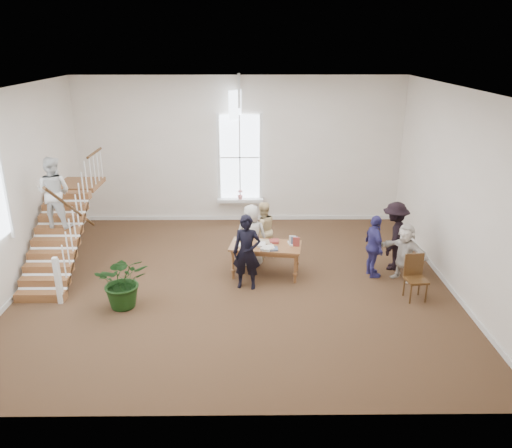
{
  "coord_description": "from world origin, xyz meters",
  "views": [
    {
      "loc": [
        0.36,
        -10.71,
        5.47
      ],
      "look_at": [
        0.46,
        0.4,
        1.35
      ],
      "focal_mm": 35.0,
      "sensor_mm": 36.0,
      "label": 1
    }
  ],
  "objects_px": {
    "police_officer": "(247,252)",
    "woman_cluster_b": "(394,236)",
    "woman_cluster_c": "(405,252)",
    "woman_cluster_a": "(374,246)",
    "library_table": "(265,248)",
    "elderly_woman": "(251,236)",
    "person_yellow": "(263,230)",
    "side_chair": "(415,274)",
    "floor_plant": "(124,281)"
  },
  "relations": [
    {
      "from": "elderly_woman",
      "to": "woman_cluster_a",
      "type": "relative_size",
      "value": 1.03
    },
    {
      "from": "library_table",
      "to": "woman_cluster_a",
      "type": "xyz_separation_m",
      "value": [
        2.63,
        -0.08,
        0.07
      ]
    },
    {
      "from": "elderly_woman",
      "to": "floor_plant",
      "type": "bearing_deg",
      "value": 41.96
    },
    {
      "from": "elderly_woman",
      "to": "person_yellow",
      "type": "xyz_separation_m",
      "value": [
        0.3,
        0.5,
        -0.04
      ]
    },
    {
      "from": "woman_cluster_c",
      "to": "woman_cluster_a",
      "type": "bearing_deg",
      "value": -150.58
    },
    {
      "from": "library_table",
      "to": "elderly_woman",
      "type": "bearing_deg",
      "value": 127.97
    },
    {
      "from": "person_yellow",
      "to": "woman_cluster_c",
      "type": "relative_size",
      "value": 1.07
    },
    {
      "from": "floor_plant",
      "to": "police_officer",
      "type": "bearing_deg",
      "value": 18.24
    },
    {
      "from": "woman_cluster_a",
      "to": "floor_plant",
      "type": "relative_size",
      "value": 1.28
    },
    {
      "from": "police_officer",
      "to": "woman_cluster_c",
      "type": "distance_m",
      "value": 3.78
    },
    {
      "from": "elderly_woman",
      "to": "floor_plant",
      "type": "relative_size",
      "value": 1.32
    },
    {
      "from": "police_officer",
      "to": "woman_cluster_b",
      "type": "bearing_deg",
      "value": 23.75
    },
    {
      "from": "library_table",
      "to": "woman_cluster_b",
      "type": "xyz_separation_m",
      "value": [
        3.23,
        0.37,
        0.16
      ]
    },
    {
      "from": "elderly_woman",
      "to": "side_chair",
      "type": "bearing_deg",
      "value": 158.19
    },
    {
      "from": "floor_plant",
      "to": "woman_cluster_c",
      "type": "bearing_deg",
      "value": 10.92
    },
    {
      "from": "person_yellow",
      "to": "woman_cluster_b",
      "type": "bearing_deg",
      "value": 145.87
    },
    {
      "from": "woman_cluster_b",
      "to": "side_chair",
      "type": "bearing_deg",
      "value": 28.32
    },
    {
      "from": "person_yellow",
      "to": "woman_cluster_b",
      "type": "xyz_separation_m",
      "value": [
        3.27,
        -0.74,
        0.11
      ]
    },
    {
      "from": "library_table",
      "to": "woman_cluster_c",
      "type": "xyz_separation_m",
      "value": [
        3.31,
        -0.28,
        -0.0
      ]
    },
    {
      "from": "woman_cluster_b",
      "to": "floor_plant",
      "type": "relative_size",
      "value": 1.42
    },
    {
      "from": "library_table",
      "to": "woman_cluster_b",
      "type": "height_order",
      "value": "woman_cluster_b"
    },
    {
      "from": "elderly_woman",
      "to": "woman_cluster_c",
      "type": "xyz_separation_m",
      "value": [
        3.65,
        -0.89,
        -0.09
      ]
    },
    {
      "from": "elderly_woman",
      "to": "library_table",
      "type": "bearing_deg",
      "value": 123.62
    },
    {
      "from": "police_officer",
      "to": "woman_cluster_c",
      "type": "height_order",
      "value": "police_officer"
    },
    {
      "from": "woman_cluster_c",
      "to": "side_chair",
      "type": "bearing_deg",
      "value": -45.01
    },
    {
      "from": "woman_cluster_b",
      "to": "woman_cluster_c",
      "type": "height_order",
      "value": "woman_cluster_b"
    },
    {
      "from": "person_yellow",
      "to": "woman_cluster_c",
      "type": "xyz_separation_m",
      "value": [
        3.35,
        -1.39,
        -0.05
      ]
    },
    {
      "from": "library_table",
      "to": "woman_cluster_c",
      "type": "distance_m",
      "value": 3.32
    },
    {
      "from": "woman_cluster_c",
      "to": "elderly_woman",
      "type": "bearing_deg",
      "value": -147.97
    },
    {
      "from": "library_table",
      "to": "woman_cluster_a",
      "type": "relative_size",
      "value": 1.16
    },
    {
      "from": "side_chair",
      "to": "floor_plant",
      "type": "bearing_deg",
      "value": 176.18
    },
    {
      "from": "police_officer",
      "to": "elderly_woman",
      "type": "bearing_deg",
      "value": 93.71
    },
    {
      "from": "elderly_woman",
      "to": "woman_cluster_c",
      "type": "distance_m",
      "value": 3.76
    },
    {
      "from": "person_yellow",
      "to": "side_chair",
      "type": "bearing_deg",
      "value": 124.28
    },
    {
      "from": "floor_plant",
      "to": "woman_cluster_b",
      "type": "bearing_deg",
      "value": 16.63
    },
    {
      "from": "side_chair",
      "to": "person_yellow",
      "type": "bearing_deg",
      "value": 138.84
    },
    {
      "from": "police_officer",
      "to": "elderly_woman",
      "type": "height_order",
      "value": "police_officer"
    },
    {
      "from": "person_yellow",
      "to": "floor_plant",
      "type": "bearing_deg",
      "value": 19.33
    },
    {
      "from": "library_table",
      "to": "woman_cluster_a",
      "type": "height_order",
      "value": "woman_cluster_a"
    },
    {
      "from": "woman_cluster_c",
      "to": "floor_plant",
      "type": "bearing_deg",
      "value": -123.42
    },
    {
      "from": "side_chair",
      "to": "elderly_woman",
      "type": "bearing_deg",
      "value": 147.1
    },
    {
      "from": "library_table",
      "to": "floor_plant",
      "type": "xyz_separation_m",
      "value": [
        -3.08,
        -1.51,
        -0.1
      ]
    },
    {
      "from": "elderly_woman",
      "to": "police_officer",
      "type": "bearing_deg",
      "value": 89.65
    },
    {
      "from": "woman_cluster_a",
      "to": "woman_cluster_c",
      "type": "relative_size",
      "value": 1.09
    },
    {
      "from": "police_officer",
      "to": "woman_cluster_b",
      "type": "xyz_separation_m",
      "value": [
        3.67,
        1.01,
        -0.01
      ]
    },
    {
      "from": "woman_cluster_a",
      "to": "side_chair",
      "type": "height_order",
      "value": "woman_cluster_a"
    },
    {
      "from": "police_officer",
      "to": "side_chair",
      "type": "distance_m",
      "value": 3.79
    },
    {
      "from": "library_table",
      "to": "person_yellow",
      "type": "bearing_deg",
      "value": 100.74
    },
    {
      "from": "police_officer",
      "to": "woman_cluster_b",
      "type": "height_order",
      "value": "police_officer"
    },
    {
      "from": "woman_cluster_c",
      "to": "police_officer",
      "type": "bearing_deg",
      "value": -128.8
    }
  ]
}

